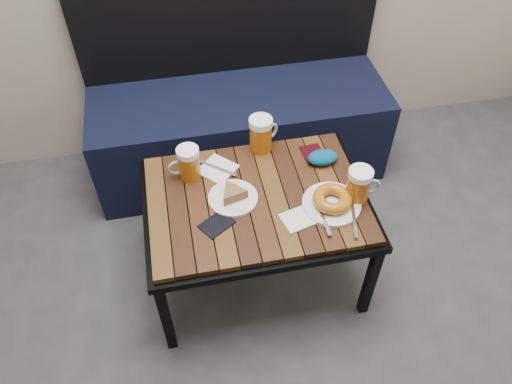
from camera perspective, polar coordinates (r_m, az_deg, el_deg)
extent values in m
cube|color=black|center=(2.50, -1.85, 6.85)|extent=(1.40, 0.50, 0.45)
cube|color=black|center=(2.42, -3.16, 18.97)|extent=(1.40, 0.05, 0.50)
cube|color=black|center=(1.89, -10.26, -13.95)|extent=(0.04, 0.03, 0.42)
cube|color=black|center=(1.99, 12.92, -9.89)|extent=(0.04, 0.03, 0.42)
cube|color=black|center=(2.22, -11.38, -1.34)|extent=(0.04, 0.04, 0.42)
cube|color=black|center=(2.31, 8.15, 1.54)|extent=(0.04, 0.04, 0.42)
cube|color=black|center=(1.88, 0.00, -1.34)|extent=(0.84, 0.62, 0.03)
cube|color=#3A210D|center=(1.86, 0.00, -0.82)|extent=(0.80, 0.58, 0.02)
cylinder|color=#A6520D|center=(1.90, -7.62, 3.04)|extent=(0.09, 0.09, 0.11)
cylinder|color=white|center=(1.86, -7.83, 4.54)|extent=(0.08, 0.08, 0.03)
torus|color=#8C999E|center=(1.90, -9.03, 2.76)|extent=(0.07, 0.02, 0.07)
cylinder|color=#A6520D|center=(2.00, 0.53, 6.32)|extent=(0.12, 0.12, 0.12)
cylinder|color=white|center=(1.95, 0.55, 7.98)|extent=(0.09, 0.09, 0.03)
torus|color=#8C999E|center=(2.03, 1.65, 6.95)|extent=(0.07, 0.05, 0.08)
cylinder|color=#A6520D|center=(1.84, 11.56, 0.49)|extent=(0.09, 0.09, 0.12)
cylinder|color=white|center=(1.79, 11.89, 2.05)|extent=(0.09, 0.09, 0.03)
torus|color=#8C999E|center=(1.85, 13.02, 0.63)|extent=(0.07, 0.02, 0.07)
cylinder|color=white|center=(1.84, -2.65, -0.70)|extent=(0.18, 0.18, 0.01)
cylinder|color=white|center=(1.84, 8.61, -1.38)|extent=(0.21, 0.21, 0.01)
torus|color=#99570D|center=(1.82, 8.71, -0.76)|extent=(0.14, 0.14, 0.04)
cube|color=#A5A8AD|center=(1.81, 11.06, -2.31)|extent=(0.06, 0.22, 0.00)
cube|color=#A5A8AD|center=(1.78, 7.67, -2.88)|extent=(0.02, 0.16, 0.00)
cube|color=white|center=(1.95, -4.42, 2.61)|extent=(0.18, 0.18, 0.01)
cube|color=#A5A8AD|center=(1.95, -4.43, 2.74)|extent=(0.14, 0.12, 0.00)
cube|color=white|center=(1.78, 4.83, -3.09)|extent=(0.13, 0.12, 0.01)
cube|color=black|center=(1.77, -4.52, -3.68)|extent=(0.14, 0.13, 0.01)
cube|color=black|center=(2.02, 6.56, 4.30)|extent=(0.09, 0.12, 0.01)
ellipsoid|color=navy|center=(1.98, 7.62, 3.93)|extent=(0.12, 0.08, 0.05)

